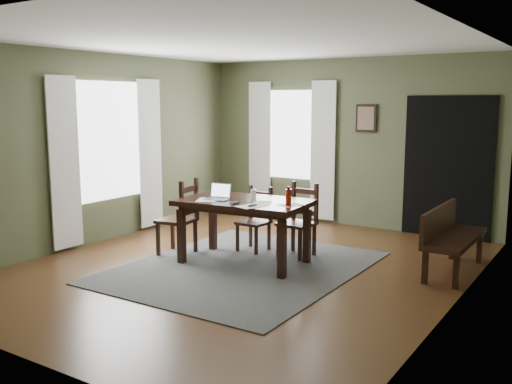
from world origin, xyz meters
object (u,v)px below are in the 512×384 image
Objects in this scene: chair_back_left at (255,220)px; water_bottle at (288,197)px; dining_table at (244,208)px; bench at (449,233)px; chair_end at (180,218)px; chair_back_right at (299,221)px; laptop at (219,195)px.

water_bottle is (0.89, -0.68, 0.49)m from chair_back_left.
bench is (2.25, 1.01, -0.24)m from dining_table.
bench is at bearing 100.86° from chair_end.
bench is at bearing 15.79° from chair_back_right.
chair_end is 3.13× the size of laptop.
chair_end is at bearing 109.79° from bench.
chair_back_left is 1.23m from water_bottle.
bench is 2.81m from laptop.
dining_table is at bearing 14.05° from laptop.
water_bottle reaches higher than chair_end.
chair_back_left is 3.69× the size of water_bottle.
chair_back_left is 0.84m from laptop.
water_bottle is at bearing 82.46° from chair_end.
dining_table is 0.36m from laptop.
bench is at bearing 18.95° from dining_table.
dining_table is 2.48m from bench.
chair_end reaches higher than dining_table.
laptop reaches higher than chair_back_left.
chair_back_right is 4.06× the size of water_bottle.
chair_end reaches higher than chair_back_left.
water_bottle is (0.27, -0.77, 0.45)m from chair_back_right.
dining_table is 1.67× the size of chair_end.
water_bottle is (-1.57, -1.10, 0.45)m from bench.
chair_back_left is 0.91× the size of chair_back_right.
chair_back_right reaches higher than bench.
water_bottle is at bearing -64.84° from chair_back_right.
chair_back_left is at bearing 142.84° from water_bottle.
water_bottle is (0.68, -0.09, 0.21)m from dining_table.
dining_table is at bearing -115.20° from chair_back_right.
bench is at bearing 14.99° from laptop.
chair_end is 1.16× the size of chair_back_left.
chair_back_right is at bearing 39.87° from laptop.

